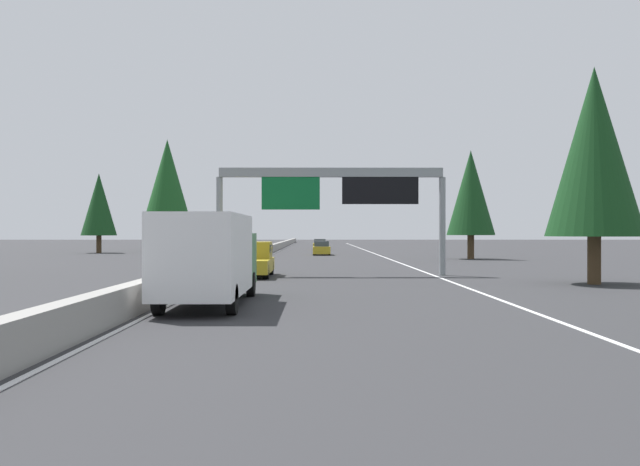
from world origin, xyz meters
TOP-DOWN VIEW (x-y plane):
  - ground_plane at (60.00, 0.00)m, footprint 320.00×320.00m
  - median_barrier at (80.00, 0.30)m, footprint 180.00×0.56m
  - shoulder_stripe_right at (70.00, -11.52)m, footprint 160.00×0.16m
  - shoulder_stripe_median at (70.00, -0.25)m, footprint 160.00×0.16m
  - sign_gantry_overhead at (36.91, -6.04)m, footprint 0.50×12.68m
  - box_truck_mid_right at (21.29, -1.56)m, footprint 8.50×2.40m
  - pickup_distant_b at (36.19, -1.63)m, footprint 5.60×2.00m
  - sedan_far_right at (71.26, -5.58)m, footprint 4.40×1.80m
  - sedan_mid_left at (92.21, -5.50)m, footprint 4.40×1.80m
  - conifer_right_near at (30.40, -17.82)m, footprint 4.40×4.40m
  - conifer_right_mid at (60.25, -18.78)m, footprint 4.26×4.26m
  - conifer_left_mid at (78.55, 19.97)m, footprint 4.03×4.03m
  - conifer_left_far at (86.05, 13.73)m, footprint 6.20×6.20m

SIDE VIEW (x-z plane):
  - ground_plane at x=60.00m, z-range 0.00..0.00m
  - shoulder_stripe_right at x=70.00m, z-range 0.00..0.01m
  - shoulder_stripe_median at x=70.00m, z-range 0.00..0.01m
  - median_barrier at x=80.00m, z-range 0.00..0.90m
  - sedan_far_right at x=71.26m, z-range -0.05..1.42m
  - sedan_mid_left at x=92.21m, z-range -0.05..1.42m
  - pickup_distant_b at x=36.19m, z-range -0.02..1.84m
  - box_truck_mid_right at x=21.29m, z-range 0.14..3.09m
  - sign_gantry_overhead at x=36.91m, z-range 1.76..7.69m
  - conifer_left_mid at x=78.55m, z-range 0.98..10.15m
  - conifer_right_mid at x=60.25m, z-range 1.04..10.73m
  - conifer_right_near at x=30.40m, z-range 1.07..11.07m
  - conifer_left_far at x=86.05m, z-range 1.52..15.61m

